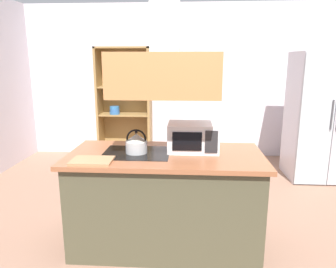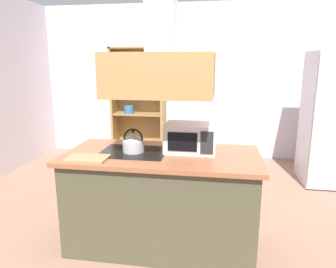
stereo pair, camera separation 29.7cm
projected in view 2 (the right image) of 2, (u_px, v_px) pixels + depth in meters
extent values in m
plane|color=#8C6753|center=(186.00, 241.00, 3.07)|extent=(7.80, 7.80, 0.00)
cube|color=silver|center=(205.00, 82.00, 5.65)|extent=(6.00, 0.12, 2.70)
cube|color=#474531|center=(162.00, 201.00, 2.95)|extent=(1.68, 0.78, 0.86)
cube|color=#935737|center=(162.00, 155.00, 2.85)|extent=(1.76, 0.86, 0.04)
cube|color=black|center=(134.00, 152.00, 2.88)|extent=(0.60, 0.47, 0.00)
cube|color=#BB7A46|center=(161.00, 75.00, 2.69)|extent=(0.90, 0.70, 0.36)
cube|color=#B4BCC2|center=(331.00, 124.00, 4.05)|extent=(0.44, 0.03, 1.81)
cube|color=olive|center=(114.00, 103.00, 5.74)|extent=(0.04, 0.40, 1.95)
cube|color=olive|center=(163.00, 104.00, 5.60)|extent=(0.04, 0.40, 1.95)
cube|color=olive|center=(137.00, 48.00, 5.45)|extent=(0.95, 0.40, 0.03)
cube|color=olive|center=(140.00, 153.00, 5.88)|extent=(0.95, 0.40, 0.08)
cube|color=olive|center=(141.00, 102.00, 5.85)|extent=(0.95, 0.02, 1.95)
cube|color=olive|center=(139.00, 114.00, 5.71)|extent=(0.87, 0.36, 0.02)
cube|color=olive|center=(138.00, 87.00, 5.60)|extent=(0.87, 0.36, 0.02)
cylinder|color=#3062A1|center=(129.00, 112.00, 5.68)|extent=(0.18, 0.18, 0.05)
cylinder|color=#305E9E|center=(129.00, 110.00, 5.67)|extent=(0.17, 0.17, 0.05)
cylinder|color=teal|center=(129.00, 107.00, 5.66)|extent=(0.16, 0.16, 0.05)
cylinder|color=silver|center=(144.00, 83.00, 5.53)|extent=(0.01, 0.01, 0.12)
cone|color=silver|center=(144.00, 77.00, 5.51)|extent=(0.07, 0.07, 0.08)
cylinder|color=silver|center=(152.00, 83.00, 5.50)|extent=(0.01, 0.01, 0.12)
cone|color=silver|center=(152.00, 77.00, 5.48)|extent=(0.07, 0.07, 0.08)
cylinder|color=#B6B9BB|center=(133.00, 146.00, 2.87)|extent=(0.20, 0.20, 0.11)
cone|color=#B3C0B8|center=(133.00, 137.00, 2.85)|extent=(0.19, 0.19, 0.07)
sphere|color=black|center=(133.00, 131.00, 2.84)|extent=(0.03, 0.03, 0.03)
torus|color=black|center=(133.00, 138.00, 2.86)|extent=(0.18, 0.02, 0.18)
cube|color=#AB7C54|center=(88.00, 158.00, 2.67)|extent=(0.34, 0.24, 0.02)
cube|color=silver|center=(191.00, 137.00, 2.89)|extent=(0.46, 0.34, 0.26)
cube|color=black|center=(182.00, 142.00, 2.73)|extent=(0.26, 0.01, 0.17)
cube|color=#262628|center=(207.00, 143.00, 2.70)|extent=(0.11, 0.01, 0.20)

